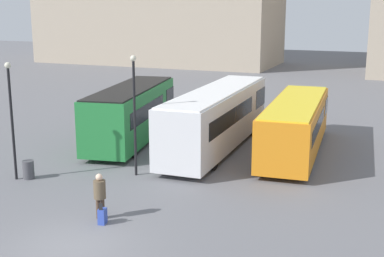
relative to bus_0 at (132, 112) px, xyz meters
name	(u,v)px	position (x,y,z in m)	size (l,w,h in m)	color
ground_plane	(71,246)	(4.65, -13.02, -1.76)	(160.00, 160.00, 0.00)	slate
bus_0	(132,112)	(0.00, 0.00, 0.00)	(4.17, 9.95, 3.25)	#237A38
bus_1	(217,116)	(5.07, 0.53, 0.06)	(2.81, 12.35, 3.33)	silver
bus_2	(296,124)	(9.28, 1.28, -0.19)	(3.34, 11.01, 2.88)	orange
traveler	(100,192)	(4.34, -10.62, -0.71)	(0.53, 0.53, 1.77)	#4C3828
suitcase	(102,216)	(4.67, -11.02, -1.46)	(0.32, 0.40, 0.84)	#334CB2
lamp_post_0	(134,106)	(3.12, -5.46, 1.56)	(0.28, 0.28, 5.64)	black
lamp_post_1	(11,111)	(-1.71, -8.07, 1.43)	(0.28, 0.28, 5.39)	black
trash_bin	(28,170)	(-1.24, -7.78, -1.33)	(0.52, 0.52, 0.85)	#47474C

